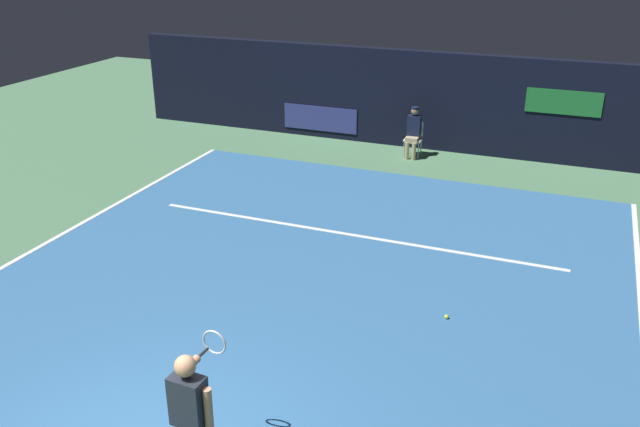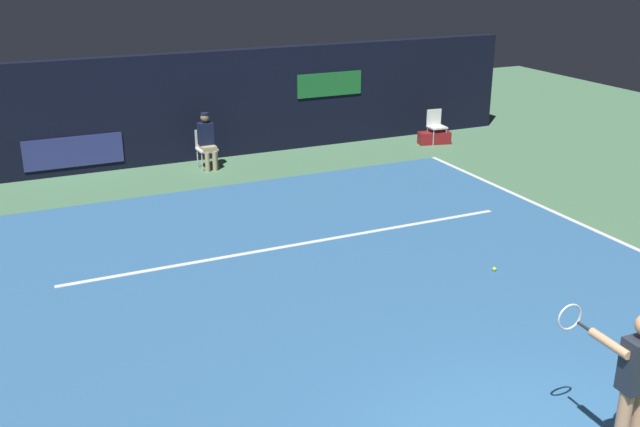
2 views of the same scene
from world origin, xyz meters
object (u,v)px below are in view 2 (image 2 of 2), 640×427
Objects in this scene: tennis_player at (634,381)px; courtside_chair_near at (436,124)px; line_judge_on_chair at (207,140)px; equipment_bag at (434,138)px; tennis_ball at (494,269)px.

tennis_player is 12.96m from courtside_chair_near.
equipment_bag is at bearing -2.85° from line_judge_on_chair.
courtside_chair_near is (6.19, -0.22, -0.18)m from line_judge_on_chair.
line_judge_on_chair is at bearing 108.40° from tennis_ball.
courtside_chair_near is 8.25m from tennis_ball.
line_judge_on_chair is 1.57× the size of equipment_bag.
tennis_ball is 8.13m from equipment_bag.
line_judge_on_chair is at bearing 93.71° from tennis_player.
tennis_player reaches higher than equipment_bag.
courtside_chair_near is at bearing 65.28° from tennis_player.
courtside_chair_near is 0.36m from equipment_bag.
tennis_player is 1.97× the size of courtside_chair_near.
line_judge_on_chair is 19.41× the size of tennis_ball.
tennis_ball is (-3.66, -7.38, -0.46)m from courtside_chair_near.
line_judge_on_chair is at bearing 177.97° from courtside_chair_near.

